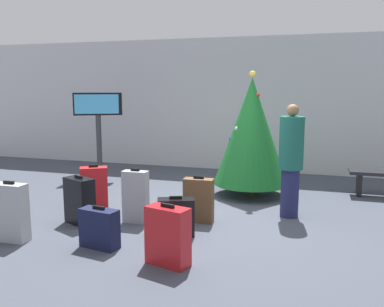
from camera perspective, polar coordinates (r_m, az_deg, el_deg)
ground_plane at (r=6.53m, az=0.34°, el=-8.88°), size 16.00×16.00×0.00m
back_wall at (r=10.19m, az=6.97°, el=6.68°), size 16.00×0.20×3.20m
holiday_tree at (r=7.72m, az=8.18°, el=3.03°), size 1.38×1.38×2.32m
flight_info_kiosk at (r=9.47m, az=-12.81°, el=4.94°), size 0.97×0.57×1.90m
traveller_0 at (r=6.57m, az=13.47°, el=-0.69°), size 0.47×0.47×1.76m
suitcase_0 at (r=6.28m, az=-7.78°, el=-5.93°), size 0.38×0.17×0.83m
suitcase_1 at (r=6.40m, az=-15.23°, el=-6.32°), size 0.54×0.42×0.73m
suitcase_2 at (r=5.98m, az=-23.68°, el=-7.46°), size 0.45×0.21×0.81m
suitcase_3 at (r=7.16m, az=-13.32°, el=-4.60°), size 0.50×0.42×0.74m
suitcase_4 at (r=6.26m, az=0.91°, el=-6.46°), size 0.45×0.20×0.71m
suitcase_5 at (r=4.80m, az=-3.35°, el=-11.29°), size 0.54×0.36×0.72m
suitcase_6 at (r=5.44m, az=-12.64°, el=-10.02°), size 0.53×0.29×0.54m
suitcase_7 at (r=5.72m, az=-2.23°, el=-8.75°), size 0.54×0.39×0.56m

